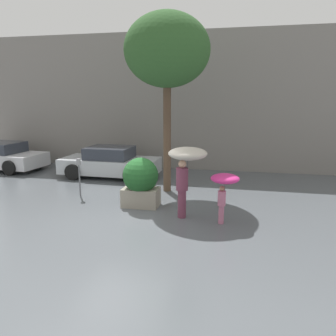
# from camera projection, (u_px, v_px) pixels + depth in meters

# --- Properties ---
(ground_plane) EXTENTS (40.00, 40.00, 0.00)m
(ground_plane) POSITION_uv_depth(u_px,v_px,m) (123.00, 215.00, 9.06)
(ground_plane) COLOR #51565B
(building_facade) EXTENTS (18.00, 0.30, 6.00)m
(building_facade) POSITION_uv_depth(u_px,v_px,m) (170.00, 102.00, 14.65)
(building_facade) COLOR gray
(building_facade) RESTS_ON ground
(planter_box) EXTENTS (1.08, 1.06, 1.48)m
(planter_box) POSITION_uv_depth(u_px,v_px,m) (141.00, 181.00, 9.69)
(planter_box) COLOR gray
(planter_box) RESTS_ON ground
(person_adult) EXTENTS (1.02, 1.02, 1.93)m
(person_adult) POSITION_uv_depth(u_px,v_px,m) (186.00, 162.00, 8.58)
(person_adult) COLOR brown
(person_adult) RESTS_ON ground
(person_child) EXTENTS (0.73, 0.73, 1.30)m
(person_child) POSITION_uv_depth(u_px,v_px,m) (224.00, 183.00, 8.31)
(person_child) COLOR #B76684
(person_child) RESTS_ON ground
(parked_car_near) EXTENTS (3.98, 2.02, 1.23)m
(parked_car_near) POSITION_uv_depth(u_px,v_px,m) (110.00, 163.00, 13.43)
(parked_car_near) COLOR #B7BCC1
(parked_car_near) RESTS_ON ground
(parked_car_far) EXTENTS (4.00, 2.24, 1.23)m
(parked_car_far) POSITION_uv_depth(u_px,v_px,m) (2.00, 157.00, 14.83)
(parked_car_far) COLOR silver
(parked_car_far) RESTS_ON ground
(street_tree) EXTENTS (2.79, 2.79, 5.87)m
(street_tree) POSITION_uv_depth(u_px,v_px,m) (167.00, 51.00, 10.50)
(street_tree) COLOR brown
(street_tree) RESTS_ON ground
(parking_meter) EXTENTS (0.14, 0.14, 1.27)m
(parking_meter) POSITION_uv_depth(u_px,v_px,m) (79.00, 169.00, 10.61)
(parking_meter) COLOR #595B60
(parking_meter) RESTS_ON ground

